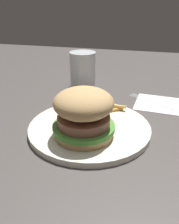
% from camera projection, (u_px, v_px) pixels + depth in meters
% --- Properties ---
extents(ground_plane, '(1.60, 1.60, 0.00)m').
position_uv_depth(ground_plane, '(86.00, 125.00, 0.52)').
color(ground_plane, '#47423F').
extents(plate, '(0.25, 0.25, 0.01)m').
position_uv_depth(plate, '(90.00, 128.00, 0.49)').
color(plate, silver).
rests_on(plate, ground_plane).
extents(sandwich, '(0.12, 0.12, 0.09)m').
position_uv_depth(sandwich, '(84.00, 113.00, 0.44)').
color(sandwich, tan).
rests_on(sandwich, plate).
extents(fries_pile, '(0.08, 0.09, 0.01)m').
position_uv_depth(fries_pile, '(103.00, 109.00, 0.55)').
color(fries_pile, '#E5B251').
rests_on(fries_pile, plate).
extents(napkin, '(0.12, 0.12, 0.00)m').
position_uv_depth(napkin, '(157.00, 104.00, 0.62)').
color(napkin, white).
rests_on(napkin, ground_plane).
extents(fork, '(0.11, 0.15, 0.00)m').
position_uv_depth(fork, '(157.00, 102.00, 0.62)').
color(fork, silver).
rests_on(fork, napkin).
extents(drink_glass, '(0.08, 0.08, 0.11)m').
position_uv_depth(drink_glass, '(83.00, 71.00, 0.71)').
color(drink_glass, silver).
rests_on(drink_glass, ground_plane).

